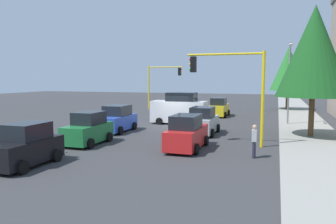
{
  "coord_description": "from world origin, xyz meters",
  "views": [
    {
      "loc": [
        25.84,
        8.28,
        4.03
      ],
      "look_at": [
        -0.29,
        -0.36,
        1.2
      ],
      "focal_mm": 35.36,
      "sensor_mm": 36.0,
      "label": 1
    }
  ],
  "objects": [
    {
      "name": "street_lamp_curbside",
      "position": [
        -3.61,
        9.2,
        4.35
      ],
      "size": [
        2.15,
        0.28,
        7.0
      ],
      "color": "slate",
      "rests_on": "ground"
    },
    {
      "name": "sidewalk_kerb",
      "position": [
        -5.0,
        10.5,
        0.07
      ],
      "size": [
        80.0,
        4.0,
        0.15
      ],
      "primitive_type": "cube",
      "color": "gray",
      "rests_on": "ground"
    },
    {
      "name": "car_blue",
      "position": [
        3.51,
        -3.2,
        0.9
      ],
      "size": [
        3.92,
        2.08,
        1.98
      ],
      "color": "blue",
      "rests_on": "ground"
    },
    {
      "name": "traffic_signal_far_right",
      "position": [
        -14.0,
        -5.68,
        3.94
      ],
      "size": [
        0.36,
        4.59,
        5.56
      ],
      "color": "yellow",
      "rests_on": "ground"
    },
    {
      "name": "lane_arrow_near",
      "position": [
        11.51,
        -3.0,
        0.01
      ],
      "size": [
        2.4,
        1.1,
        1.1
      ],
      "color": "silver",
      "rests_on": "ground"
    },
    {
      "name": "car_black",
      "position": [
        13.72,
        -2.61,
        0.89
      ],
      "size": [
        3.65,
        1.93,
        1.98
      ],
      "color": "black",
      "rests_on": "ground"
    },
    {
      "name": "car_red",
      "position": [
        7.91,
        3.47,
        0.9
      ],
      "size": [
        4.07,
        1.93,
        1.98
      ],
      "color": "red",
      "rests_on": "ground"
    },
    {
      "name": "traffic_signal_near_left",
      "position": [
        6.0,
        5.68,
        3.96
      ],
      "size": [
        0.36,
        4.59,
        5.59
      ],
      "color": "yellow",
      "rests_on": "ground"
    },
    {
      "name": "delivery_van_white",
      "position": [
        -2.0,
        0.13,
        1.28
      ],
      "size": [
        2.22,
        4.8,
        2.77
      ],
      "color": "white",
      "rests_on": "ground"
    },
    {
      "name": "car_green",
      "position": [
        8.38,
        -2.66,
        0.89
      ],
      "size": [
        3.6,
        1.96,
        1.98
      ],
      "color": "#1E7238",
      "rests_on": "ground"
    },
    {
      "name": "tree_roadside_near",
      "position": [
        2.0,
        10.5,
        5.77
      ],
      "size": [
        4.79,
        4.79,
        8.78
      ],
      "color": "brown",
      "rests_on": "ground"
    },
    {
      "name": "tree_roadside_far",
      "position": [
        -18.0,
        9.5,
        5.21
      ],
      "size": [
        4.34,
        4.34,
        7.93
      ],
      "color": "brown",
      "rests_on": "ground"
    },
    {
      "name": "ground_plane",
      "position": [
        0.0,
        0.0,
        0.0
      ],
      "size": [
        120.0,
        120.0,
        0.0
      ],
      "primitive_type": "plane",
      "color": "#353538"
    },
    {
      "name": "car_yellow",
      "position": [
        -8.91,
        2.46,
        0.9
      ],
      "size": [
        4.07,
        1.93,
        1.98
      ],
      "color": "yellow",
      "rests_on": "ground"
    },
    {
      "name": "pedestrian_crossing",
      "position": [
        8.87,
        7.26,
        0.91
      ],
      "size": [
        0.4,
        0.24,
        1.7
      ],
      "color": "#262638",
      "rests_on": "ground"
    },
    {
      "name": "car_silver",
      "position": [
        2.62,
        3.26,
        0.9
      ],
      "size": [
        3.84,
        2.0,
        1.98
      ],
      "color": "#B2B5BA",
      "rests_on": "ground"
    }
  ]
}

